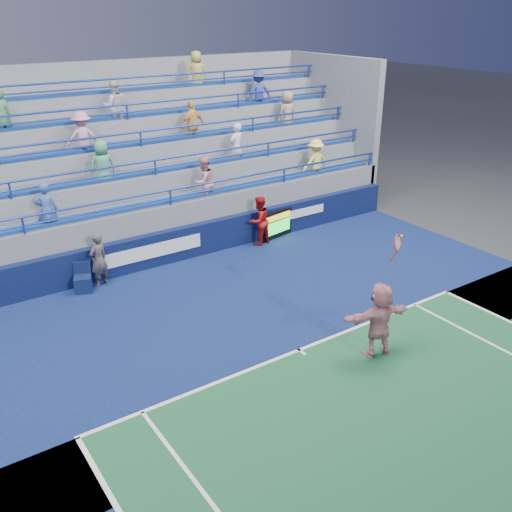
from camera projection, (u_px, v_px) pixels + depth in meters
ground at (299, 351)px, 13.83m from camera, size 120.00×120.00×0.00m
sponsor_wall at (176, 245)px, 18.53m from camera, size 18.00×0.32×1.10m
bleacher_stand at (128, 187)px, 20.98m from camera, size 18.00×5.60×6.13m
serve_speed_board at (276, 224)px, 20.38m from camera, size 1.46×0.42×1.01m
judge_chair at (83, 283)px, 16.60m from camera, size 0.63×0.64×0.86m
tennis_player at (379, 319)px, 13.34m from camera, size 1.82×0.92×3.01m
line_judge at (99, 260)px, 16.75m from camera, size 0.71×0.60×1.67m
ball_girl at (259, 221)px, 19.67m from camera, size 0.97×0.83×1.74m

